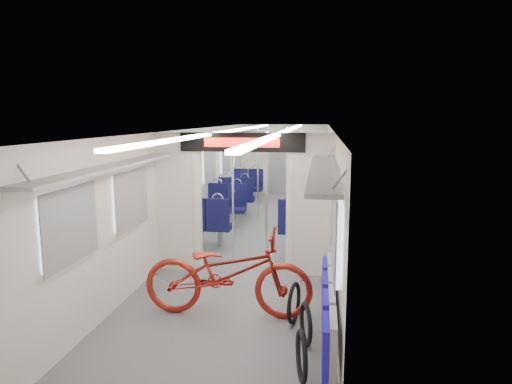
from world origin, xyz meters
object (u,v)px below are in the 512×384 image
bike_hoop_b (306,326)px  seat_bay_far_right (309,190)px  bike_hoop_a (301,358)px  bike_hoop_c (294,305)px  seat_bay_near_left (218,211)px  bicycle (228,273)px  flip_bench (328,307)px  stanchion_near_left (233,197)px  stanchion_far_left (258,174)px  stanchion_near_right (267,196)px  stanchion_far_right (286,174)px  seat_bay_near_right (305,213)px  seat_bay_far_left (242,189)px

bike_hoop_b → seat_bay_far_right: bearing=91.4°
bike_hoop_a → bike_hoop_c: size_ratio=0.99×
seat_bay_near_left → bicycle: bearing=-75.3°
bike_hoop_b → bike_hoop_c: bike_hoop_c is taller
bike_hoop_c → seat_bay_far_right: seat_bay_far_right is taller
flip_bench → bike_hoop_c: 0.97m
bicycle → flip_bench: bicycle is taller
flip_bench → stanchion_near_left: (-1.64, 3.22, 0.57)m
bike_hoop_c → seat_bay_near_left: seat_bay_near_left is taller
stanchion_near_left → stanchion_far_left: 3.27m
bike_hoop_b → stanchion_far_left: stanchion_far_left is taller
bicycle → stanchion_near_right: bearing=-5.6°
flip_bench → stanchion_far_right: 6.64m
bike_hoop_b → stanchion_far_left: bearing=102.8°
bike_hoop_b → seat_bay_far_right: 7.63m
flip_bench → bike_hoop_c: flip_bench is taller
flip_bench → stanchion_far_left: (-1.65, 6.50, 0.57)m
bicycle → flip_bench: bearing=-127.2°
bike_hoop_c → seat_bay_near_left: (-1.89, 4.03, 0.31)m
seat_bay_near_right → seat_bay_far_right: bearing=90.0°
bike_hoop_b → seat_bay_far_left: bearing=105.0°
bike_hoop_a → seat_bay_near_left: 5.68m
stanchion_near_left → seat_bay_far_left: bearing=97.9°
bike_hoop_a → stanchion_far_right: 7.09m
bicycle → seat_bay_near_left: size_ratio=1.03×
seat_bay_far_right → stanchion_near_left: size_ratio=0.90×
flip_bench → bike_hoop_c: (-0.40, 0.81, -0.34)m
seat_bay_near_left → stanchion_near_left: (0.65, -1.62, 0.60)m
bicycle → stanchion_near_left: stanchion_near_left is taller
seat_bay_near_right → seat_bay_far_right: (-0.00, 3.05, -0.02)m
stanchion_far_left → bike_hoop_c: bearing=-77.6°
seat_bay_near_left → stanchion_near_left: size_ratio=0.92×
bike_hoop_b → stanchion_far_right: (-0.71, 6.26, 0.93)m
bike_hoop_a → stanchion_near_right: bearing=101.8°
seat_bay_near_left → stanchion_near_left: bearing=-68.1°
bike_hoop_c → seat_bay_far_left: seat_bay_far_left is taller
seat_bay_far_left → bike_hoop_c: bearing=-75.2°
seat_bay_near_left → flip_bench: bearing=-64.7°
seat_bay_far_right → stanchion_far_right: bearing=-111.1°
bike_hoop_a → seat_bay_far_left: size_ratio=0.25×
bicycle → bike_hoop_c: (0.86, -0.11, -0.34)m
bicycle → seat_bay_near_left: bearing=13.7°
bike_hoop_c → stanchion_near_right: bearing=104.2°
flip_bench → seat_bay_near_right: size_ratio=0.97×
seat_bay_near_left → stanchion_near_left: 1.85m
bike_hoop_a → bike_hoop_c: bike_hoop_c is taller
stanchion_near_right → stanchion_far_left: size_ratio=1.00×
bike_hoop_b → stanchion_near_right: 3.37m
stanchion_near_right → stanchion_far_left: bearing=100.8°
stanchion_near_left → seat_bay_far_right: bearing=75.5°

